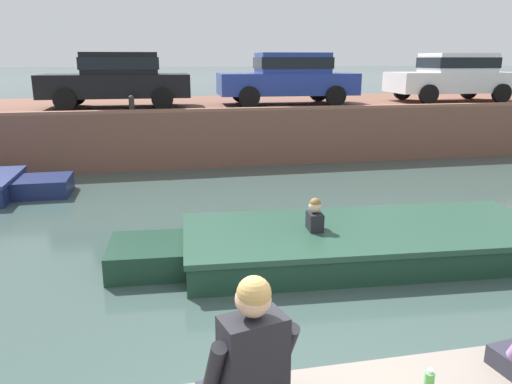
% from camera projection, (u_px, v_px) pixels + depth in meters
% --- Properties ---
extents(ground_plane, '(400.00, 400.00, 0.00)m').
position_uv_depth(ground_plane, '(230.00, 231.00, 8.64)').
color(ground_plane, '#384C47').
extents(far_quay_wall, '(60.00, 6.00, 1.53)m').
position_uv_depth(far_quay_wall, '(191.00, 127.00, 16.19)').
color(far_quay_wall, brown).
rests_on(far_quay_wall, ground).
extents(far_wall_coping, '(60.00, 0.24, 0.08)m').
position_uv_depth(far_wall_coping, '(198.00, 110.00, 13.26)').
color(far_wall_coping, '#925F4C').
rests_on(far_wall_coping, far_quay_wall).
extents(motorboat_passing, '(6.65, 2.47, 0.94)m').
position_uv_depth(motorboat_passing, '(349.00, 242.00, 7.45)').
color(motorboat_passing, '#193828').
rests_on(motorboat_passing, ground).
extents(car_left_inner_black, '(4.16, 2.06, 1.54)m').
position_uv_depth(car_left_inner_black, '(118.00, 77.00, 14.26)').
color(car_left_inner_black, black).
rests_on(car_left_inner_black, far_quay_wall).
extents(car_centre_blue, '(4.23, 2.08, 1.54)m').
position_uv_depth(car_centre_blue, '(289.00, 76.00, 15.25)').
color(car_centre_blue, '#233893').
rests_on(car_centre_blue, far_quay_wall).
extents(car_right_inner_white, '(4.08, 2.11, 1.54)m').
position_uv_depth(car_right_inner_white, '(453.00, 75.00, 16.35)').
color(car_right_inner_white, white).
rests_on(car_right_inner_white, far_quay_wall).
extents(mooring_bollard_mid, '(0.15, 0.15, 0.45)m').
position_uv_depth(mooring_bollard_mid, '(132.00, 103.00, 12.99)').
color(mooring_bollard_mid, '#2D2B28').
rests_on(mooring_bollard_mid, far_quay_wall).
extents(person_seated_left, '(0.59, 0.60, 0.97)m').
position_uv_depth(person_seated_left, '(250.00, 369.00, 2.84)').
color(person_seated_left, '#282833').
rests_on(person_seated_left, near_quay).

